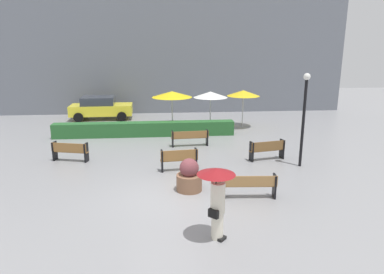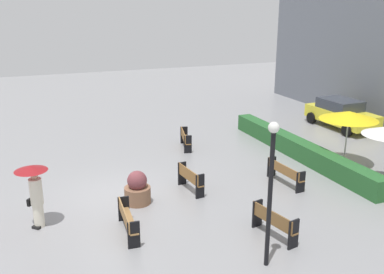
{
  "view_description": "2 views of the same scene",
  "coord_description": "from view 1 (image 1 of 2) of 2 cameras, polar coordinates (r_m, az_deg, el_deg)",
  "views": [
    {
      "loc": [
        0.03,
        -10.98,
        4.95
      ],
      "look_at": [
        1.31,
        3.51,
        1.16
      ],
      "focal_mm": 32.68,
      "sensor_mm": 36.0,
      "label": 1
    },
    {
      "loc": [
        14.41,
        -2.91,
        6.6
      ],
      "look_at": [
        -1.32,
        3.43,
        1.41
      ],
      "focal_mm": 40.81,
      "sensor_mm": 36.0,
      "label": 2
    }
  ],
  "objects": [
    {
      "name": "bench_back_row",
      "position": [
        17.72,
        -0.32,
        0.01
      ],
      "size": [
        1.91,
        0.5,
        0.8
      ],
      "color": "olive",
      "rests_on": "ground"
    },
    {
      "name": "bench_far_right",
      "position": [
        15.92,
        12.2,
        -1.9
      ],
      "size": [
        1.66,
        0.66,
        0.88
      ],
      "color": "brown",
      "rests_on": "ground"
    },
    {
      "name": "hedge_strip",
      "position": [
        19.93,
        -7.73,
        1.28
      ],
      "size": [
        10.13,
        0.7,
        0.8
      ],
      "primitive_type": "cube",
      "color": "#28602D",
      "rests_on": "ground"
    },
    {
      "name": "ground_plane",
      "position": [
        12.04,
        -4.82,
        -9.71
      ],
      "size": [
        60.0,
        60.0,
        0.0
      ],
      "primitive_type": "plane",
      "color": "gray"
    },
    {
      "name": "parked_car",
      "position": [
        25.14,
        -14.67,
        4.67
      ],
      "size": [
        4.26,
        2.08,
        1.57
      ],
      "color": "yellow",
      "rests_on": "ground"
    },
    {
      "name": "bench_mid_center",
      "position": [
        14.23,
        -2.1,
        -3.5
      ],
      "size": [
        1.54,
        0.48,
        0.9
      ],
      "color": "olive",
      "rests_on": "ground"
    },
    {
      "name": "lamp_post",
      "position": [
        15.04,
        17.84,
        4.14
      ],
      "size": [
        0.28,
        0.28,
        3.91
      ],
      "color": "black",
      "rests_on": "ground"
    },
    {
      "name": "patio_umbrella_yellow",
      "position": [
        20.78,
        -3.29,
        6.97
      ],
      "size": [
        2.39,
        2.39,
        2.37
      ],
      "color": "silver",
      "rests_on": "ground"
    },
    {
      "name": "bench_near_right",
      "position": [
        11.88,
        9.29,
        -7.63
      ],
      "size": [
        1.86,
        0.48,
        0.82
      ],
      "color": "#9E7242",
      "rests_on": "ground"
    },
    {
      "name": "pedestrian_with_umbrella",
      "position": [
        9.06,
        4.1,
        -9.17
      ],
      "size": [
        0.98,
        0.98,
        1.99
      ],
      "color": "silver",
      "rests_on": "ground"
    },
    {
      "name": "patio_umbrella_yellow_far",
      "position": [
        21.88,
        8.37,
        7.08
      ],
      "size": [
        2.01,
        2.01,
        2.32
      ],
      "color": "silver",
      "rests_on": "ground"
    },
    {
      "name": "patio_umbrella_white",
      "position": [
        20.92,
        3.04,
        6.92
      ],
      "size": [
        2.02,
        2.02,
        2.34
      ],
      "color": "silver",
      "rests_on": "ground"
    },
    {
      "name": "planter_pot",
      "position": [
        12.34,
        -0.46,
        -6.5
      ],
      "size": [
        0.9,
        0.9,
        1.17
      ],
      "color": "brown",
      "rests_on": "ground"
    },
    {
      "name": "building_facade",
      "position": [
        26.99,
        -5.33,
        16.4
      ],
      "size": [
        28.0,
        1.2,
        11.64
      ],
      "primitive_type": "cube",
      "color": "slate",
      "rests_on": "ground"
    },
    {
      "name": "bench_far_left",
      "position": [
        16.31,
        -19.31,
        -2.07
      ],
      "size": [
        1.64,
        0.72,
        0.85
      ],
      "color": "olive",
      "rests_on": "ground"
    }
  ]
}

